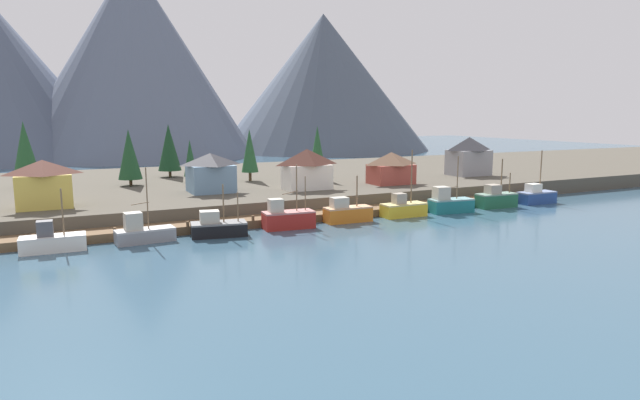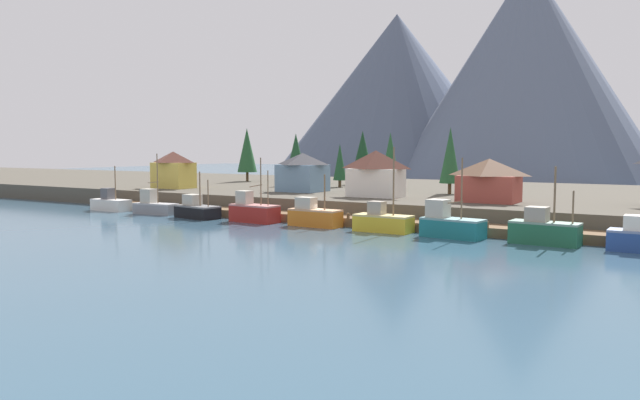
{
  "view_description": "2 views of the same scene",
  "coord_description": "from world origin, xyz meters",
  "px_view_note": "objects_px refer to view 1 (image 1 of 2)",
  "views": [
    {
      "loc": [
        -33.43,
        -62.41,
        14.0
      ],
      "look_at": [
        -1.56,
        2.74,
        2.46
      ],
      "focal_mm": 30.53,
      "sensor_mm": 36.0,
      "label": 1
    },
    {
      "loc": [
        38.34,
        -61.76,
        9.03
      ],
      "look_at": [
        -1.08,
        2.3,
        2.73
      ],
      "focal_mm": 35.0,
      "sensor_mm": 36.0,
      "label": 2
    }
  ],
  "objects_px": {
    "fishing_boat_black": "(218,227)",
    "fishing_boat_green": "(496,199)",
    "fishing_boat_orange": "(347,213)",
    "fishing_boat_teal": "(449,203)",
    "fishing_boat_white": "(52,242)",
    "conifer_near_right": "(25,149)",
    "conifer_near_left": "(317,149)",
    "conifer_back_left": "(190,158)",
    "fishing_boat_red": "(287,218)",
    "house_red": "(391,168)",
    "fishing_boat_yellow": "(403,208)",
    "house_yellow": "(44,184)",
    "conifer_back_right": "(129,154)",
    "house_grey": "(469,156)",
    "fishing_boat_blue": "(536,196)",
    "house_blue": "(211,172)",
    "house_white": "(307,169)",
    "conifer_mid_left": "(250,151)",
    "conifer_mid_right": "(169,147)",
    "fishing_boat_grey": "(143,232)"
  },
  "relations": [
    {
      "from": "fishing_boat_yellow",
      "to": "conifer_back_left",
      "type": "xyz_separation_m",
      "value": [
        -22.29,
        29.62,
        5.55
      ]
    },
    {
      "from": "house_blue",
      "to": "house_yellow",
      "type": "xyz_separation_m",
      "value": [
        -21.99,
        -4.67,
        0.09
      ]
    },
    {
      "from": "fishing_boat_red",
      "to": "house_red",
      "type": "bearing_deg",
      "value": 35.08
    },
    {
      "from": "fishing_boat_green",
      "to": "house_red",
      "type": "relative_size",
      "value": 1.02
    },
    {
      "from": "fishing_boat_blue",
      "to": "conifer_near_left",
      "type": "bearing_deg",
      "value": 137.92
    },
    {
      "from": "fishing_boat_orange",
      "to": "house_white",
      "type": "xyz_separation_m",
      "value": [
        0.81,
        14.17,
        4.43
      ]
    },
    {
      "from": "fishing_boat_grey",
      "to": "conifer_mid_left",
      "type": "distance_m",
      "value": 36.43
    },
    {
      "from": "fishing_boat_red",
      "to": "conifer_near_left",
      "type": "distance_m",
      "value": 30.09
    },
    {
      "from": "house_grey",
      "to": "conifer_back_left",
      "type": "distance_m",
      "value": 51.09
    },
    {
      "from": "fishing_boat_orange",
      "to": "house_yellow",
      "type": "bearing_deg",
      "value": 161.39
    },
    {
      "from": "house_grey",
      "to": "conifer_back_left",
      "type": "height_order",
      "value": "conifer_back_left"
    },
    {
      "from": "fishing_boat_green",
      "to": "conifer_back_right",
      "type": "xyz_separation_m",
      "value": [
        -48.51,
        30.72,
        6.23
      ]
    },
    {
      "from": "house_yellow",
      "to": "fishing_boat_green",
      "type": "bearing_deg",
      "value": -12.31
    },
    {
      "from": "fishing_boat_orange",
      "to": "fishing_boat_teal",
      "type": "relative_size",
      "value": 0.78
    },
    {
      "from": "fishing_boat_orange",
      "to": "conifer_near_right",
      "type": "relative_size",
      "value": 0.61
    },
    {
      "from": "fishing_boat_red",
      "to": "house_blue",
      "type": "xyz_separation_m",
      "value": [
        -4.66,
        18.1,
        4.16
      ]
    },
    {
      "from": "fishing_boat_black",
      "to": "fishing_boat_green",
      "type": "distance_m",
      "value": 42.96
    },
    {
      "from": "fishing_boat_teal",
      "to": "conifer_back_right",
      "type": "height_order",
      "value": "conifer_back_right"
    },
    {
      "from": "fishing_boat_green",
      "to": "conifer_mid_left",
      "type": "height_order",
      "value": "conifer_mid_left"
    },
    {
      "from": "fishing_boat_white",
      "to": "conifer_near_left",
      "type": "relative_size",
      "value": 0.68
    },
    {
      "from": "fishing_boat_white",
      "to": "house_white",
      "type": "relative_size",
      "value": 0.88
    },
    {
      "from": "fishing_boat_green",
      "to": "fishing_boat_blue",
      "type": "height_order",
      "value": "fishing_boat_blue"
    },
    {
      "from": "house_white",
      "to": "conifer_mid_left",
      "type": "xyz_separation_m",
      "value": [
        -4.42,
        13.9,
        2.06
      ]
    },
    {
      "from": "conifer_near_left",
      "to": "conifer_back_left",
      "type": "height_order",
      "value": "conifer_near_left"
    },
    {
      "from": "house_white",
      "to": "house_yellow",
      "type": "bearing_deg",
      "value": -178.33
    },
    {
      "from": "conifer_back_right",
      "to": "conifer_back_left",
      "type": "bearing_deg",
      "value": -6.26
    },
    {
      "from": "conifer_near_right",
      "to": "conifer_mid_left",
      "type": "distance_m",
      "value": 35.09
    },
    {
      "from": "house_grey",
      "to": "house_white",
      "type": "relative_size",
      "value": 1.02
    },
    {
      "from": "house_blue",
      "to": "conifer_back_right",
      "type": "distance_m",
      "value": 16.24
    },
    {
      "from": "fishing_boat_black",
      "to": "house_yellow",
      "type": "xyz_separation_m",
      "value": [
        -17.77,
        13.85,
        4.48
      ]
    },
    {
      "from": "fishing_boat_orange",
      "to": "fishing_boat_green",
      "type": "distance_m",
      "value": 25.54
    },
    {
      "from": "fishing_boat_black",
      "to": "conifer_back_left",
      "type": "relative_size",
      "value": 0.92
    },
    {
      "from": "conifer_near_left",
      "to": "conifer_back_left",
      "type": "bearing_deg",
      "value": 165.89
    },
    {
      "from": "fishing_boat_orange",
      "to": "house_blue",
      "type": "relative_size",
      "value": 0.96
    },
    {
      "from": "house_blue",
      "to": "conifer_back_right",
      "type": "height_order",
      "value": "conifer_back_right"
    },
    {
      "from": "house_blue",
      "to": "conifer_near_right",
      "type": "xyz_separation_m",
      "value": [
        -24.66,
        17.91,
        3.13
      ]
    },
    {
      "from": "fishing_boat_yellow",
      "to": "conifer_near_right",
      "type": "height_order",
      "value": "conifer_near_right"
    },
    {
      "from": "conifer_near_right",
      "to": "conifer_near_left",
      "type": "bearing_deg",
      "value": -14.14
    },
    {
      "from": "fishing_boat_black",
      "to": "fishing_boat_blue",
      "type": "height_order",
      "value": "fishing_boat_blue"
    },
    {
      "from": "fishing_boat_white",
      "to": "conifer_near_right",
      "type": "height_order",
      "value": "conifer_near_right"
    },
    {
      "from": "fishing_boat_orange",
      "to": "fishing_boat_teal",
      "type": "bearing_deg",
      "value": 0.44
    },
    {
      "from": "fishing_boat_teal",
      "to": "fishing_boat_white",
      "type": "bearing_deg",
      "value": -173.41
    },
    {
      "from": "fishing_boat_blue",
      "to": "conifer_mid_right",
      "type": "xyz_separation_m",
      "value": [
        -48.91,
        40.3,
        6.74
      ]
    },
    {
      "from": "fishing_boat_grey",
      "to": "fishing_boat_yellow",
      "type": "height_order",
      "value": "fishing_boat_yellow"
    },
    {
      "from": "fishing_boat_green",
      "to": "house_grey",
      "type": "relative_size",
      "value": 0.98
    },
    {
      "from": "fishing_boat_white",
      "to": "house_yellow",
      "type": "relative_size",
      "value": 0.98
    },
    {
      "from": "conifer_back_left",
      "to": "conifer_back_right",
      "type": "xyz_separation_m",
      "value": [
        -9.47,
        1.04,
        0.87
      ]
    },
    {
      "from": "fishing_boat_red",
      "to": "fishing_boat_teal",
      "type": "distance_m",
      "value": 25.02
    },
    {
      "from": "conifer_near_right",
      "to": "conifer_mid_left",
      "type": "relative_size",
      "value": 1.16
    },
    {
      "from": "fishing_boat_teal",
      "to": "conifer_mid_right",
      "type": "height_order",
      "value": "conifer_mid_right"
    }
  ]
}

